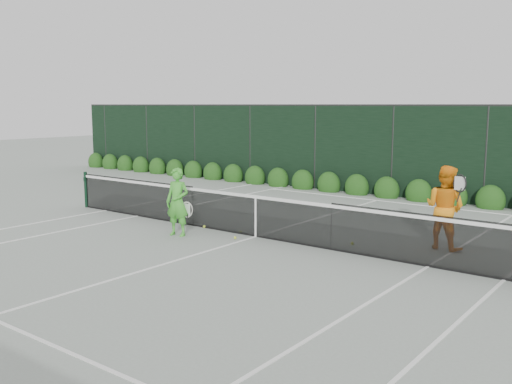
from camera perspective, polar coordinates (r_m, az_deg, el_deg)
The scene contains 8 objects.
ground at distance 13.32m, azimuth -0.02°, elevation -4.50°, with size 80.00×80.00×0.00m, color gray.
tennis_net at distance 13.23m, azimuth -0.11°, elevation -2.24°, with size 12.90×0.10×1.07m.
player_woman at distance 13.43m, azimuth -7.85°, elevation -1.01°, with size 0.67×0.50×1.60m.
player_man at distance 12.70m, azimuth 18.36°, elevation -1.47°, with size 0.99×0.83×1.79m.
court_lines at distance 13.32m, azimuth -0.02°, elevation -4.47°, with size 11.03×23.83×0.01m.
windscreen_fence at distance 11.05m, azimuth -8.59°, elevation 0.65°, with size 32.00×21.07×3.06m.
hedge_row at distance 19.35m, azimuth 12.94°, elevation 0.15°, with size 31.66×0.65×0.94m.
tennis_balls at distance 13.38m, azimuth -0.03°, elevation -4.29°, with size 3.84×1.21×0.07m.
Camera 1 is at (7.87, -10.31, 3.05)m, focal length 40.00 mm.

